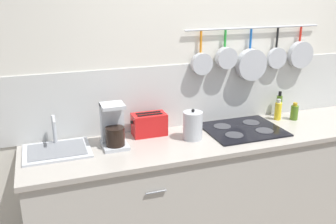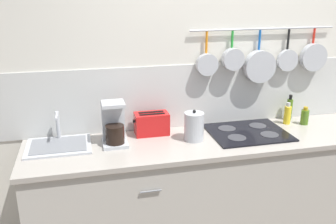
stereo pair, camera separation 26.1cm
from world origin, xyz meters
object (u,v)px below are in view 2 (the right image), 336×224
(toaster, at_px, (152,124))
(bottle_sesame_oil, at_px, (289,109))
(coffee_maker, at_px, (114,126))
(kettle, at_px, (194,126))
(bottle_dish_soap, at_px, (305,117))
(bottle_vinegar, at_px, (287,114))

(toaster, xyz_separation_m, bottle_sesame_oil, (1.19, 0.05, 0.01))
(toaster, bearing_deg, coffee_maker, -159.55)
(kettle, distance_m, bottle_dish_soap, 0.98)
(kettle, bearing_deg, bottle_vinegar, 10.00)
(bottle_sesame_oil, distance_m, bottle_dish_soap, 0.15)
(kettle, xyz_separation_m, bottle_dish_soap, (0.98, 0.10, -0.04))
(kettle, height_order, bottle_dish_soap, kettle)
(toaster, bearing_deg, bottle_vinegar, -1.72)
(bottle_vinegar, bearing_deg, coffee_maker, -176.93)
(kettle, xyz_separation_m, bottle_sesame_oil, (0.91, 0.23, -0.01))
(toaster, height_order, bottle_vinegar, bottle_vinegar)
(coffee_maker, relative_size, bottle_vinegar, 1.72)
(bottle_vinegar, distance_m, bottle_sesame_oil, 0.10)
(coffee_maker, bearing_deg, bottle_sesame_oil, 6.06)
(toaster, bearing_deg, bottle_sesame_oil, 2.30)
(bottle_sesame_oil, bearing_deg, bottle_dish_soap, -61.87)
(coffee_maker, height_order, bottle_sesame_oil, coffee_maker)
(toaster, xyz_separation_m, bottle_dish_soap, (1.25, -0.08, -0.02))
(toaster, bearing_deg, kettle, -33.30)
(bottle_vinegar, relative_size, bottle_dish_soap, 1.22)
(coffee_maker, relative_size, kettle, 1.33)
(bottle_vinegar, bearing_deg, toaster, 178.28)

